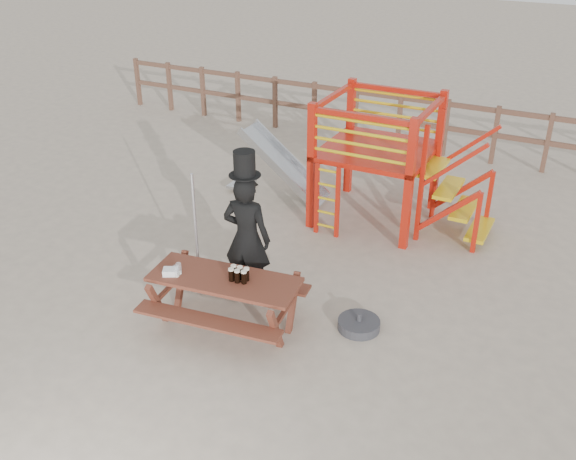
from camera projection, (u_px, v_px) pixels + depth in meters
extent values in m
plane|color=#B5A38D|center=(260.00, 325.00, 8.22)|extent=(60.00, 60.00, 0.00)
cube|color=brown|center=(424.00, 101.00, 13.22)|extent=(15.00, 0.06, 0.10)
cube|color=brown|center=(422.00, 124.00, 13.45)|extent=(15.00, 0.06, 0.10)
cube|color=brown|center=(138.00, 82.00, 16.47)|extent=(0.09, 0.09, 1.20)
cube|color=brown|center=(170.00, 87.00, 16.06)|extent=(0.09, 0.09, 1.20)
cube|color=brown|center=(203.00, 92.00, 15.66)|extent=(0.09, 0.09, 1.20)
cube|color=brown|center=(238.00, 97.00, 15.26)|extent=(0.09, 0.09, 1.20)
cube|color=brown|center=(275.00, 102.00, 14.86)|extent=(0.09, 0.09, 1.20)
cube|color=brown|center=(314.00, 108.00, 14.46)|extent=(0.09, 0.09, 1.20)
cube|color=brown|center=(355.00, 114.00, 14.06)|extent=(0.09, 0.09, 1.20)
cube|color=brown|center=(399.00, 121.00, 13.65)|extent=(0.09, 0.09, 1.20)
cube|color=brown|center=(446.00, 128.00, 13.25)|extent=(0.09, 0.09, 1.20)
cube|color=brown|center=(495.00, 135.00, 12.85)|extent=(0.09, 0.09, 1.20)
cube|color=brown|center=(547.00, 143.00, 12.45)|extent=(0.09, 0.09, 1.20)
cube|color=#B21A0B|center=(312.00, 167.00, 10.18)|extent=(0.12, 0.12, 2.10)
cube|color=#B21A0B|center=(409.00, 186.00, 9.53)|extent=(0.12, 0.12, 2.10)
cube|color=#B21A0B|center=(350.00, 137.00, 11.44)|extent=(0.12, 0.12, 2.10)
cube|color=#B21A0B|center=(438.00, 152.00, 10.79)|extent=(0.12, 0.12, 2.10)
cube|color=#B21A0B|center=(377.00, 151.00, 10.41)|extent=(1.72, 1.72, 0.08)
cube|color=#B21A0B|center=(362.00, 117.00, 9.41)|extent=(1.60, 0.08, 0.08)
cube|color=#B21A0B|center=(397.00, 90.00, 10.67)|extent=(1.60, 0.08, 0.08)
cube|color=#B21A0B|center=(334.00, 96.00, 10.36)|extent=(0.08, 1.60, 0.08)
cube|color=#B21A0B|center=(430.00, 109.00, 9.72)|extent=(0.08, 1.60, 0.08)
cylinder|color=gold|center=(360.00, 156.00, 9.70)|extent=(1.50, 0.05, 0.05)
cylinder|color=gold|center=(394.00, 126.00, 10.96)|extent=(1.50, 0.05, 0.05)
cylinder|color=gold|center=(360.00, 145.00, 9.62)|extent=(1.50, 0.05, 0.05)
cylinder|color=gold|center=(395.00, 116.00, 10.88)|extent=(1.50, 0.05, 0.05)
cylinder|color=gold|center=(361.00, 133.00, 9.53)|extent=(1.50, 0.05, 0.05)
cylinder|color=gold|center=(396.00, 105.00, 10.79)|extent=(1.50, 0.05, 0.05)
cylinder|color=gold|center=(362.00, 122.00, 9.45)|extent=(1.50, 0.05, 0.05)
cylinder|color=gold|center=(396.00, 95.00, 10.71)|extent=(1.50, 0.05, 0.05)
cube|color=#B21A0B|center=(317.00, 199.00, 10.20)|extent=(0.06, 0.06, 1.20)
cube|color=#B21A0B|center=(338.00, 203.00, 10.05)|extent=(0.06, 0.06, 1.20)
cylinder|color=gold|center=(326.00, 226.00, 10.34)|extent=(0.36, 0.04, 0.04)
cylinder|color=gold|center=(327.00, 213.00, 10.23)|extent=(0.36, 0.04, 0.04)
cylinder|color=gold|center=(327.00, 199.00, 10.11)|extent=(0.36, 0.04, 0.04)
cylinder|color=gold|center=(328.00, 185.00, 10.00)|extent=(0.36, 0.04, 0.04)
cylinder|color=gold|center=(328.00, 171.00, 9.89)|extent=(0.36, 0.04, 0.04)
cube|color=gold|center=(434.00, 167.00, 10.09)|extent=(0.30, 0.90, 0.06)
cube|color=gold|center=(449.00, 188.00, 10.12)|extent=(0.30, 0.90, 0.06)
cube|color=gold|center=(464.00, 209.00, 10.14)|extent=(0.30, 0.90, 0.06)
cube|color=gold|center=(480.00, 229.00, 10.17)|extent=(0.30, 0.90, 0.06)
cube|color=#B21A0B|center=(448.00, 211.00, 9.80)|extent=(0.95, 0.08, 0.86)
cube|color=#B21A0B|center=(462.00, 190.00, 10.51)|extent=(0.95, 0.08, 0.86)
cube|color=#B0B3B7|center=(284.00, 166.00, 11.37)|extent=(1.53, 0.55, 1.21)
cube|color=#B0B3B7|center=(277.00, 169.00, 11.14)|extent=(1.58, 0.04, 1.28)
cube|color=#B0B3B7|center=(291.00, 159.00, 11.56)|extent=(1.58, 0.04, 1.28)
cube|color=#B0B3B7|center=(242.00, 183.00, 11.97)|extent=(0.35, 0.55, 0.05)
cube|color=brown|center=(224.00, 279.00, 7.89)|extent=(1.93, 0.92, 0.05)
cube|color=brown|center=(207.00, 321.00, 7.59)|extent=(1.88, 0.49, 0.04)
cube|color=brown|center=(242.00, 278.00, 8.44)|extent=(1.88, 0.49, 0.04)
cube|color=brown|center=(170.00, 292.00, 8.30)|extent=(0.21, 1.12, 0.67)
cube|color=brown|center=(284.00, 316.00, 7.82)|extent=(0.21, 1.12, 0.67)
imported|color=black|center=(247.00, 239.00, 8.40)|extent=(0.70, 0.50, 1.80)
cube|color=#0A7729|center=(251.00, 219.00, 8.42)|extent=(0.07, 0.03, 0.42)
cylinder|color=black|center=(245.00, 175.00, 7.98)|extent=(0.41, 0.41, 0.01)
cylinder|color=black|center=(244.00, 163.00, 7.90)|extent=(0.28, 0.28, 0.31)
cube|color=white|center=(249.00, 151.00, 7.96)|extent=(0.14, 0.02, 0.04)
cylinder|color=#B2B2B7|center=(196.00, 236.00, 8.45)|extent=(0.04, 0.04, 1.80)
cylinder|color=#313136|center=(359.00, 325.00, 8.13)|extent=(0.54, 0.54, 0.12)
cylinder|color=#313136|center=(359.00, 317.00, 8.08)|extent=(0.06, 0.06, 0.10)
cube|color=white|center=(170.00, 272.00, 7.93)|extent=(0.22, 0.21, 0.08)
cylinder|color=black|center=(231.00, 275.00, 7.79)|extent=(0.07, 0.07, 0.15)
cylinder|color=#FBECCD|center=(231.00, 269.00, 7.75)|extent=(0.07, 0.07, 0.02)
cylinder|color=black|center=(237.00, 277.00, 7.75)|extent=(0.07, 0.07, 0.15)
cylinder|color=#FBECCD|center=(237.00, 271.00, 7.71)|extent=(0.07, 0.07, 0.02)
cylinder|color=black|center=(244.00, 278.00, 7.74)|extent=(0.07, 0.07, 0.15)
cylinder|color=#FBECCD|center=(244.00, 272.00, 7.70)|extent=(0.07, 0.07, 0.02)
cylinder|color=black|center=(234.00, 272.00, 7.85)|extent=(0.07, 0.07, 0.15)
cylinder|color=#FBECCD|center=(234.00, 266.00, 7.81)|extent=(0.07, 0.07, 0.02)
cylinder|color=black|center=(240.00, 273.00, 7.83)|extent=(0.07, 0.07, 0.15)
cylinder|color=#FBECCD|center=(240.00, 267.00, 7.79)|extent=(0.07, 0.07, 0.02)
cylinder|color=black|center=(247.00, 275.00, 7.80)|extent=(0.07, 0.07, 0.15)
cylinder|color=#FBECCD|center=(246.00, 269.00, 7.76)|extent=(0.07, 0.07, 0.02)
cylinder|color=silver|center=(176.00, 271.00, 7.88)|extent=(0.07, 0.07, 0.15)
cylinder|color=#FBECCD|center=(177.00, 276.00, 7.91)|extent=(0.06, 0.06, 0.02)
cylinder|color=silver|center=(179.00, 269.00, 7.93)|extent=(0.07, 0.07, 0.15)
cylinder|color=#FBECCD|center=(179.00, 273.00, 7.96)|extent=(0.06, 0.06, 0.02)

